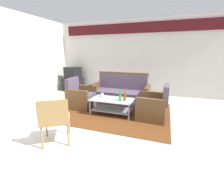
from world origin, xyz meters
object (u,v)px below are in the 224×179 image
object	(u,v)px
couch	(120,94)
armchair_left	(81,97)
bottle_green	(120,96)
armchair_right	(153,107)
bottle_brown	(125,96)
coffee_table	(112,104)
wicker_chair	(55,118)
tv_stand	(73,85)
television	(73,73)
cup	(102,95)

from	to	relation	value
couch	armchair_left	world-z (taller)	couch
armchair_left	bottle_green	size ratio (longest dim) A/B	2.92
armchair_right	bottle_brown	xyz separation A→B (m)	(-0.70, -0.10, 0.23)
coffee_table	wicker_chair	size ratio (longest dim) A/B	1.31
armchair_left	wicker_chair	size ratio (longest dim) A/B	1.01
coffee_table	bottle_brown	xyz separation A→B (m)	(0.34, -0.01, 0.24)
couch	armchair_left	bearing A→B (deg)	34.93
armchair_left	bottle_brown	xyz separation A→B (m)	(1.39, -0.24, 0.23)
couch	tv_stand	distance (m)	2.60
bottle_green	television	bearing A→B (deg)	143.02
armchair_left	bottle_brown	distance (m)	1.43
armchair_left	tv_stand	xyz separation A→B (m)	(-1.38, 1.70, -0.03)
couch	bottle_green	world-z (taller)	couch
couch	wicker_chair	world-z (taller)	couch
armchair_right	coffee_table	xyz separation A→B (m)	(-1.04, -0.08, -0.02)
coffee_table	bottle_brown	distance (m)	0.42
bottle_green	television	distance (m)	3.34
armchair_right	coffee_table	size ratio (longest dim) A/B	0.77
coffee_table	wicker_chair	xyz separation A→B (m)	(-0.48, -1.62, 0.22)
tv_stand	armchair_left	bearing A→B (deg)	-51.10
armchair_left	television	size ratio (longest dim) A/B	1.26
armchair_right	television	distance (m)	3.96
couch	cup	bearing A→B (deg)	71.77
armchair_right	wicker_chair	distance (m)	2.29
couch	cup	xyz separation A→B (m)	(-0.28, -0.80, 0.14)
bottle_green	bottle_brown	bearing A→B (deg)	27.56
armchair_left	coffee_table	xyz separation A→B (m)	(1.05, -0.23, -0.02)
coffee_table	armchair_left	bearing A→B (deg)	167.67
coffee_table	television	distance (m)	3.14
bottle_green	armchair_right	bearing A→B (deg)	10.65
coffee_table	cup	distance (m)	0.39
coffee_table	television	bearing A→B (deg)	141.41
armchair_left	couch	bearing A→B (deg)	121.03
armchair_left	television	xyz separation A→B (m)	(-1.37, 1.71, 0.47)
coffee_table	bottle_brown	bearing A→B (deg)	-2.12
wicker_chair	cup	bearing A→B (deg)	52.41
bottle_green	tv_stand	size ratio (longest dim) A/B	0.36
coffee_table	television	xyz separation A→B (m)	(-2.43, 1.94, 0.49)
armchair_left	coffee_table	size ratio (longest dim) A/B	0.77
armchair_left	bottle_green	bearing A→B (deg)	74.11
coffee_table	cup	size ratio (longest dim) A/B	11.00
coffee_table	wicker_chair	distance (m)	1.70
cup	tv_stand	world-z (taller)	tv_stand
wicker_chair	bottle_green	bearing A→B (deg)	32.85
armchair_left	wicker_chair	xyz separation A→B (m)	(0.57, -1.85, 0.21)
armchair_left	cup	xyz separation A→B (m)	(0.73, -0.12, 0.17)
armchair_left	armchair_right	xyz separation A→B (m)	(2.09, -0.15, 0.00)
armchair_left	bottle_green	xyz separation A→B (m)	(1.29, -0.30, 0.23)
armchair_right	bottle_green	size ratio (longest dim) A/B	2.92
armchair_right	bottle_brown	bearing A→B (deg)	99.61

